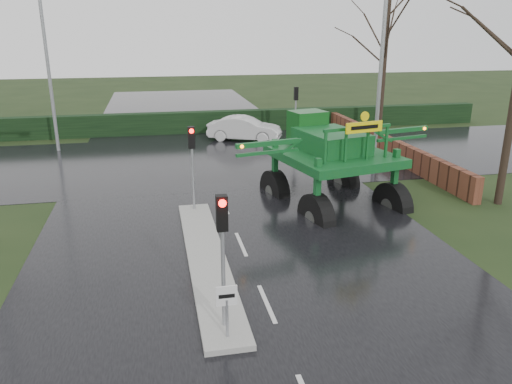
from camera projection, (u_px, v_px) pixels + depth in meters
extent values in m
plane|color=black|center=(267.00, 304.00, 13.50)|extent=(140.00, 140.00, 0.00)
cube|color=black|center=(218.00, 192.00, 22.81)|extent=(14.00, 80.00, 0.02)
cube|color=black|center=(204.00, 160.00, 28.39)|extent=(80.00, 12.00, 0.02)
cube|color=gray|center=(207.00, 258.00, 16.02)|extent=(1.20, 10.00, 0.16)
cube|color=black|center=(192.00, 122.00, 35.61)|extent=(44.00, 0.90, 1.50)
cube|color=#592D1E|center=(377.00, 142.00, 30.23)|extent=(0.40, 20.00, 1.20)
cylinder|color=gray|center=(227.00, 319.00, 11.66)|extent=(0.07, 0.07, 1.00)
cube|color=silver|center=(227.00, 296.00, 11.47)|extent=(0.50, 0.04, 0.50)
cube|color=black|center=(227.00, 296.00, 11.45)|extent=(0.38, 0.01, 0.10)
cylinder|color=gray|center=(223.00, 267.00, 11.78)|extent=(0.10, 0.10, 3.50)
cube|color=black|center=(222.00, 213.00, 11.36)|extent=(0.26, 0.22, 0.85)
sphere|color=#FF0C07|center=(222.00, 203.00, 11.15)|extent=(0.18, 0.18, 0.18)
cylinder|color=gray|center=(193.00, 171.00, 19.69)|extent=(0.10, 0.10, 3.50)
cube|color=black|center=(191.00, 138.00, 19.27)|extent=(0.26, 0.22, 0.85)
sphere|color=#FF0C07|center=(191.00, 131.00, 19.06)|extent=(0.18, 0.18, 0.18)
cylinder|color=gray|center=(296.00, 114.00, 32.82)|extent=(0.10, 0.10, 3.50)
cube|color=black|center=(296.00, 94.00, 32.40)|extent=(0.26, 0.22, 0.85)
sphere|color=#FF0C07|center=(296.00, 89.00, 32.44)|extent=(0.18, 0.18, 0.18)
cylinder|color=gray|center=(380.00, 73.00, 24.75)|extent=(0.20, 0.20, 10.00)
cylinder|color=gray|center=(48.00, 67.00, 28.93)|extent=(0.20, 0.20, 10.00)
cylinder|color=black|center=(384.00, 61.00, 34.00)|extent=(0.32, 0.32, 10.00)
cylinder|color=black|center=(254.00, 187.00, 20.11)|extent=(0.99, 2.12, 2.05)
cylinder|color=#595B56|center=(254.00, 187.00, 20.11)|extent=(0.74, 0.83, 0.72)
cube|color=#0D4C24|center=(254.00, 156.00, 19.71)|extent=(0.27, 0.27, 2.36)
cylinder|color=black|center=(332.00, 177.00, 21.54)|extent=(0.99, 2.12, 2.05)
cylinder|color=#595B56|center=(332.00, 177.00, 21.54)|extent=(0.74, 0.83, 0.72)
cube|color=#0D4C24|center=(333.00, 148.00, 21.14)|extent=(0.27, 0.27, 2.36)
cylinder|color=black|center=(298.00, 217.00, 16.90)|extent=(0.99, 2.12, 2.05)
cylinder|color=#595B56|center=(298.00, 217.00, 16.90)|extent=(0.74, 0.83, 0.72)
cube|color=#0D4C24|center=(299.00, 181.00, 16.51)|extent=(0.27, 0.27, 2.36)
cylinder|color=black|center=(386.00, 202.00, 18.33)|extent=(0.99, 2.12, 2.05)
cylinder|color=#595B56|center=(386.00, 202.00, 18.33)|extent=(0.74, 0.83, 0.72)
cube|color=#0D4C24|center=(389.00, 169.00, 17.94)|extent=(0.27, 0.27, 2.36)
cube|color=#0D4C24|center=(319.00, 145.00, 18.62)|extent=(5.26, 5.73, 0.36)
cube|color=#0D4C24|center=(317.00, 129.00, 18.62)|extent=(2.86, 3.49, 0.92)
cube|color=#124E19|center=(291.00, 112.00, 20.29)|extent=(1.77, 1.53, 1.33)
cube|color=#0D4C24|center=(346.00, 111.00, 16.73)|extent=(3.03, 0.78, 0.12)
cube|color=#0D4C24|center=(242.00, 129.00, 16.70)|extent=(2.64, 0.75, 0.18)
sphere|color=orange|center=(211.00, 133.00, 16.18)|extent=(0.14, 0.14, 0.14)
cube|color=#0D4C24|center=(399.00, 116.00, 19.24)|extent=(2.64, 0.75, 0.18)
sphere|color=orange|center=(423.00, 114.00, 19.59)|extent=(0.14, 0.14, 0.14)
cube|color=yellow|center=(353.00, 110.00, 16.34)|extent=(1.62, 0.41, 0.41)
cube|color=black|center=(353.00, 110.00, 16.34)|extent=(1.20, 0.27, 0.14)
cylinder|color=yellow|center=(354.00, 97.00, 16.21)|extent=(0.37, 0.12, 0.37)
imported|color=silver|center=(245.00, 141.00, 33.33)|extent=(5.08, 3.45, 1.58)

